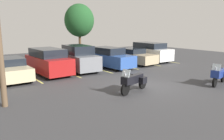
% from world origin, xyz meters
% --- Properties ---
extents(ground, '(44.00, 44.00, 0.10)m').
position_xyz_m(ground, '(0.00, 0.00, -0.05)').
color(ground, '#38383A').
extents(motorcycle_touring, '(2.29, 1.04, 1.36)m').
position_xyz_m(motorcycle_touring, '(-1.48, -0.47, 0.64)').
color(motorcycle_touring, black).
rests_on(motorcycle_touring, ground).
extents(motorcycle_second, '(2.25, 1.02, 1.38)m').
position_xyz_m(motorcycle_second, '(3.74, -2.33, 0.65)').
color(motorcycle_second, black).
rests_on(motorcycle_second, ground).
extents(parking_stripes, '(18.97, 4.90, 0.01)m').
position_xyz_m(parking_stripes, '(-0.78, 6.70, 0.00)').
color(parking_stripes, '#EAE066').
rests_on(parking_stripes, ground).
extents(car_champagne, '(1.83, 4.52, 1.46)m').
position_xyz_m(car_champagne, '(-6.17, 6.54, 0.72)').
color(car_champagne, '#C1B289').
rests_on(car_champagne, ground).
extents(car_red, '(2.11, 4.77, 1.92)m').
position_xyz_m(car_red, '(-3.50, 6.76, 0.96)').
color(car_red, maroon).
rests_on(car_red, ground).
extents(car_grey, '(2.10, 4.62, 2.04)m').
position_xyz_m(car_grey, '(-1.02, 6.75, 1.00)').
color(car_grey, slate).
rests_on(car_grey, ground).
extents(car_blue, '(2.16, 4.85, 1.74)m').
position_xyz_m(car_blue, '(1.86, 6.47, 0.86)').
color(car_blue, '#2D519E').
rests_on(car_blue, ground).
extents(car_tan, '(2.12, 4.31, 1.47)m').
position_xyz_m(car_tan, '(4.83, 6.50, 0.71)').
color(car_tan, tan).
rests_on(car_tan, ground).
extents(car_white, '(2.13, 4.83, 1.91)m').
position_xyz_m(car_white, '(7.35, 7.01, 0.97)').
color(car_white, white).
rests_on(car_white, ground).
extents(tree_center, '(3.83, 3.83, 6.45)m').
position_xyz_m(tree_center, '(4.61, 17.14, 4.33)').
color(tree_center, '#4C3823').
rests_on(tree_center, ground).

